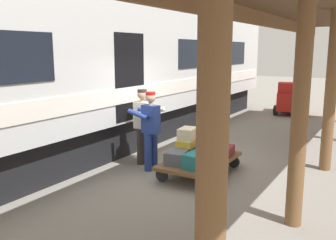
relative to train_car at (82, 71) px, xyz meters
name	(u,v)px	position (x,y,z in m)	size (l,w,h in m)	color
ground_plane	(198,171)	(-3.27, 0.00, -2.06)	(60.00, 60.00, 0.00)	gray
platform_canopy	(321,9)	(-5.55, 0.00, 1.20)	(3.20, 15.92, 3.56)	brown
train_car	(82,71)	(0.00, 0.00, 0.00)	(3.03, 18.86, 4.00)	silver
luggage_cart	(200,161)	(-3.41, 0.18, -1.77)	(1.15, 1.98, 0.33)	brown
suitcase_maroon_trunk	(222,150)	(-3.66, -0.36, -1.63)	(0.47, 0.51, 0.19)	maroon
suitcase_slate_roller	(177,157)	(-3.16, 0.73, -1.60)	(0.37, 0.49, 0.26)	#4C515B
suitcase_red_plastic	(211,154)	(-3.66, 0.18, -1.59)	(0.43, 0.49, 0.27)	#AD231E
suitcase_navy_fabric	(189,152)	(-3.16, 0.18, -1.61)	(0.46, 0.62, 0.24)	navy
suitcase_orange_carryall	(201,145)	(-3.16, -0.36, -1.58)	(0.50, 0.57, 0.29)	#CC6B23
suitcase_teal_softside	(199,161)	(-3.66, 0.73, -1.59)	(0.48, 0.57, 0.28)	#1E666B
suitcase_yellow_case	(187,143)	(-3.12, 0.21, -1.41)	(0.33, 0.53, 0.15)	gold
suitcase_cream_canvas	(188,134)	(-3.14, 0.22, -1.21)	(0.31, 0.45, 0.25)	beige
porter_in_overalls	(150,128)	(-2.34, 0.45, -1.14)	(0.70, 0.47, 1.70)	navy
porter_by_door	(143,124)	(-1.95, 0.14, -1.14)	(0.67, 0.43, 1.70)	#332D28
baggage_tug	(291,99)	(-3.28, -8.41, -1.43)	(1.45, 1.90, 1.30)	#B21E19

